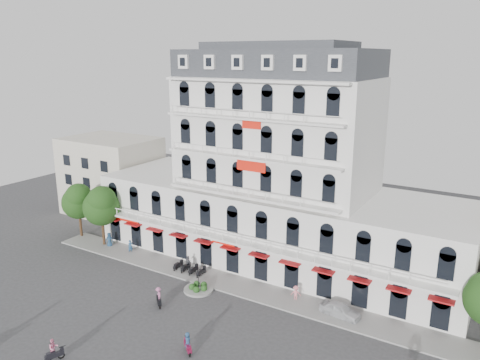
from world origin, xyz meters
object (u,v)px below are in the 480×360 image
parked_car (340,310)px  rider_southwest (54,350)px  rider_east (188,343)px  rider_center (159,296)px

parked_car → rider_southwest: bearing=142.7°
rider_southwest → rider_east: (8.70, 6.59, -0.10)m
parked_car → rider_southwest: 25.82m
rider_east → rider_center: size_ratio=0.94×
rider_southwest → rider_center: 11.28m
rider_east → rider_southwest: bearing=75.9°
rider_center → parked_car: bearing=66.6°
rider_southwest → rider_east: rider_southwest is taller
parked_car → rider_east: size_ratio=2.09×
rider_southwest → rider_center: (1.54, 11.18, 0.04)m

